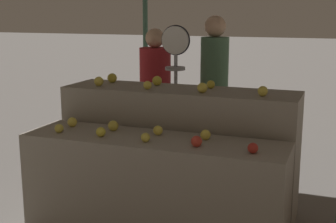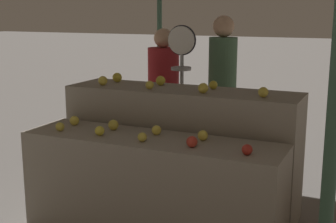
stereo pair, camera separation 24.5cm
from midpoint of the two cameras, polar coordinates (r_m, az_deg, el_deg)
name	(u,v)px [view 1 (the left image)]	position (r m, az deg, el deg)	size (l,w,h in m)	color
display_counter_front	(153,188)	(3.69, -3.75, -9.36)	(2.05, 0.55, 0.81)	gray
display_counter_back	(179,150)	(4.17, -0.34, -4.71)	(2.05, 0.55, 1.10)	gray
apple_front_0	(59,128)	(3.84, -14.94, -2.02)	(0.07, 0.07, 0.07)	gold
apple_front_1	(101,132)	(3.65, -10.11, -2.48)	(0.08, 0.08, 0.08)	gold
apple_front_2	(146,137)	(3.46, -4.79, -3.18)	(0.07, 0.07, 0.07)	gold
apple_front_3	(197,141)	(3.33, 1.39, -3.67)	(0.08, 0.08, 0.08)	red
apple_front_4	(253,148)	(3.21, 8.16, -4.46)	(0.07, 0.07, 0.07)	#AD281E
apple_front_5	(72,122)	(4.01, -13.33, -1.27)	(0.08, 0.08, 0.08)	yellow
apple_front_6	(113,126)	(3.81, -8.53, -1.75)	(0.09, 0.09, 0.09)	gold
apple_front_7	(157,130)	(3.65, -3.23, -2.32)	(0.08, 0.08, 0.08)	yellow
apple_front_8	(206,135)	(3.51, 2.60, -2.86)	(0.08, 0.08, 0.08)	yellow
apple_back_0	(99,81)	(4.27, -10.07, 3.64)	(0.08, 0.08, 0.08)	yellow
apple_back_1	(147,85)	(4.03, -4.26, 3.21)	(0.07, 0.07, 0.07)	yellow
apple_back_2	(202,88)	(3.85, 2.40, 2.90)	(0.09, 0.09, 0.09)	yellow
apple_back_3	(263,91)	(3.74, 9.65, 2.45)	(0.08, 0.08, 0.08)	yellow
apple_back_4	(112,78)	(4.45, -8.40, 4.06)	(0.09, 0.09, 0.09)	gold
apple_back_5	(157,81)	(4.24, -3.01, 3.76)	(0.09, 0.09, 0.09)	gold
apple_back_6	(211,84)	(4.07, 3.52, 3.30)	(0.07, 0.07, 0.07)	gold
produce_scale	(175,69)	(4.65, -0.61, 5.14)	(0.30, 0.20, 1.63)	#99999E
person_vendor_at_scale	(155,90)	(5.15, -2.93, 2.64)	(0.36, 0.36, 1.58)	#2D2D38
person_customer_left	(214,82)	(5.05, 4.27, 3.62)	(0.37, 0.37, 1.72)	#2D2D38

